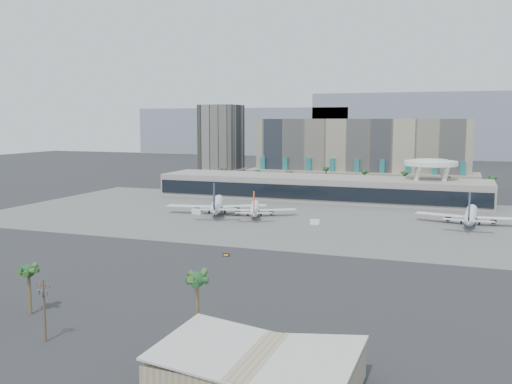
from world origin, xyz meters
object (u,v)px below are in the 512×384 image
(airliner_left, at_px, (217,205))
(airliner_centre, at_px, (255,209))
(taxiway_sign, at_px, (226,255))
(service_vehicle_b, at_px, (315,222))
(service_vehicle_a, at_px, (197,212))
(airliner_right, at_px, (471,215))
(utility_pole, at_px, (44,305))

(airliner_left, xyz_separation_m, airliner_centre, (18.00, -0.44, -0.76))
(airliner_left, height_order, airliner_centre, airliner_left)
(airliner_centre, xyz_separation_m, taxiway_sign, (17.14, -71.46, -2.80))
(service_vehicle_b, xyz_separation_m, taxiway_sign, (-12.22, -61.39, -0.49))
(airliner_centre, distance_m, taxiway_sign, 73.54)
(airliner_centre, distance_m, service_vehicle_a, 25.97)
(airliner_centre, xyz_separation_m, airliner_right, (87.49, 10.61, 0.59))
(utility_pole, xyz_separation_m, service_vehicle_b, (17.68, 135.17, -6.19))
(airliner_left, bearing_deg, taxiway_sign, -84.86)
(utility_pole, relative_size, airliner_left, 0.27)
(airliner_left, xyz_separation_m, service_vehicle_a, (-7.62, -4.08, -2.90))
(airliner_left, distance_m, airliner_centre, 18.02)
(service_vehicle_a, distance_m, taxiway_sign, 80.17)
(airliner_left, bearing_deg, airliner_centre, -22.31)
(airliner_left, relative_size, service_vehicle_a, 9.65)
(utility_pole, relative_size, airliner_centre, 0.33)
(service_vehicle_a, bearing_deg, taxiway_sign, -52.91)
(airliner_centre, xyz_separation_m, service_vehicle_a, (-25.62, -3.64, -2.14))
(taxiway_sign, bearing_deg, utility_pole, -106.41)
(service_vehicle_a, distance_m, service_vehicle_b, 55.35)
(utility_pole, bearing_deg, taxiway_sign, 85.77)
(utility_pole, relative_size, service_vehicle_a, 2.63)
(airliner_right, bearing_deg, airliner_centre, -170.59)
(airliner_left, distance_m, service_vehicle_a, 9.12)
(utility_pole, relative_size, service_vehicle_b, 3.25)
(airliner_centre, bearing_deg, utility_pole, -104.58)
(utility_pole, bearing_deg, airliner_left, 101.51)
(airliner_centre, height_order, airliner_right, airliner_right)
(taxiway_sign, bearing_deg, service_vehicle_b, 66.57)
(airliner_right, bearing_deg, taxiway_sign, -128.11)
(airliner_centre, relative_size, taxiway_sign, 17.65)
(airliner_right, relative_size, taxiway_sign, 21.69)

